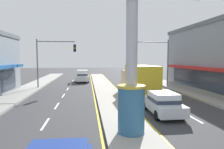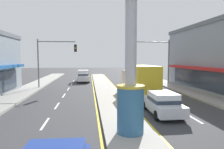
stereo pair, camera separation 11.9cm
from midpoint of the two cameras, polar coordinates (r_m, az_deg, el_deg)
name	(u,v)px [view 2 (the right image)]	position (r m, az deg, el deg)	size (l,w,h in m)	color
median_strip	(108,94)	(20.85, -0.92, -5.64)	(2.56, 52.00, 0.14)	#A39E93
sidewalk_left	(7,100)	(20.14, -27.92, -6.49)	(2.90, 60.00, 0.18)	#9E9B93
sidewalk_right	(202,95)	(21.96, 24.80, -5.49)	(2.90, 60.00, 0.18)	#9E9B93
lane_markings	(110,97)	(19.54, -0.52, -6.53)	(9.30, 52.00, 0.01)	silver
district_sign	(131,47)	(9.54, 5.83, 7.81)	(7.54, 1.38, 8.35)	#33668C
traffic_light_left_side	(52,55)	(25.81, -16.71, 5.47)	(4.86, 0.46, 6.20)	slate
traffic_light_right_side	(156,55)	(25.98, 12.65, 5.54)	(4.86, 0.46, 6.20)	slate
box_truck_far_right_lane	(139,80)	(19.86, 8.05, -1.46)	(2.40, 6.96, 3.12)	tan
suv_near_left_lane	(142,76)	(31.24, 8.74, -0.56)	(2.11, 4.67, 1.90)	tan
sedan_mid_left_lane	(162,103)	(13.94, 14.60, -7.96)	(1.88, 4.32, 1.53)	silver
suv_kerb_right	(83,76)	(32.32, -8.21, -0.38)	(2.08, 4.66, 1.90)	white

